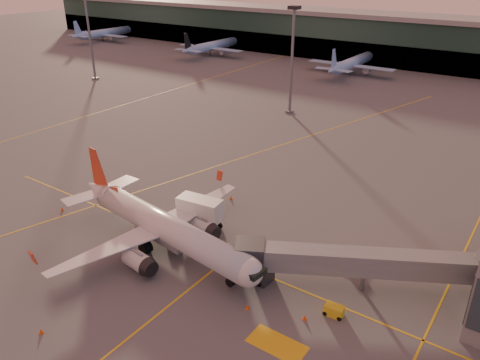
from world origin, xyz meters
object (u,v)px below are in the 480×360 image
Objects in this scene: main_airplane at (162,226)px; catering_truck at (200,212)px; gpu_cart at (334,311)px; pushback_tug at (344,256)px.

main_airplane is 6.73m from catering_truck.
catering_truck is at bearing 88.18° from main_airplane.
pushback_tug reaches higher than gpu_cart.
catering_truck is at bearing -166.61° from pushback_tug.
catering_truck is 3.05× the size of gpu_cart.
main_airplane is 15.82× the size of gpu_cart.
gpu_cart is at bearing -21.01° from catering_truck.
main_airplane is at bearing -106.55° from catering_truck.
catering_truck is (1.07, 6.62, -0.58)m from main_airplane.
gpu_cart is (24.37, 0.95, -2.79)m from main_airplane.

